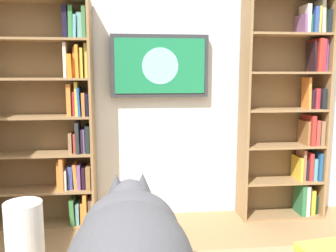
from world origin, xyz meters
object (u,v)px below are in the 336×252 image
object	(u,v)px
bookshelf_right	(54,119)
bookshelf_left	(292,112)
wall_mounted_tv	(160,66)
paper_towel_roll	(25,241)

from	to	relation	value
bookshelf_right	bookshelf_left	bearing A→B (deg)	179.95
wall_mounted_tv	paper_towel_roll	xyz separation A→B (m)	(0.59, 2.21, -0.56)
wall_mounted_tv	paper_towel_roll	bearing A→B (deg)	75.06
bookshelf_left	bookshelf_right	bearing A→B (deg)	-0.05
bookshelf_right	wall_mounted_tv	bearing A→B (deg)	-174.96
wall_mounted_tv	paper_towel_roll	distance (m)	2.35
bookshelf_left	paper_towel_roll	size ratio (longest dim) A/B	8.49
bookshelf_right	paper_towel_roll	distance (m)	2.16
bookshelf_right	paper_towel_roll	world-z (taller)	bookshelf_right
paper_towel_roll	wall_mounted_tv	bearing A→B (deg)	-104.94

